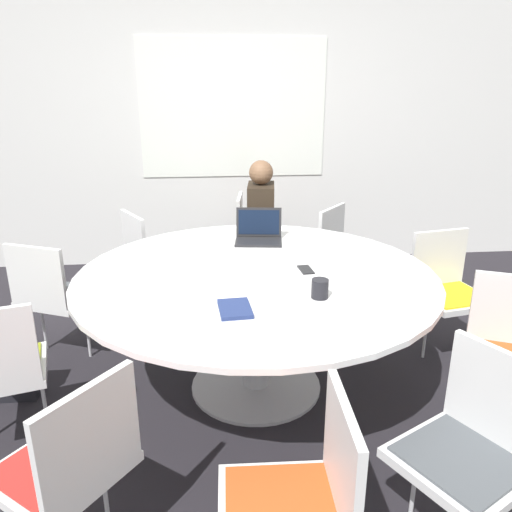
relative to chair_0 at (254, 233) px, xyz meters
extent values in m
plane|color=black|center=(-0.14, -1.68, -0.49)|extent=(16.00, 16.00, 0.00)
cube|color=silver|center=(-0.14, 0.73, 0.86)|extent=(8.00, 0.06, 2.70)
cube|color=white|center=(-0.14, 0.69, 1.06)|extent=(1.80, 0.01, 1.30)
cylinder|color=#B7B7BC|center=(-0.14, -1.68, -0.48)|extent=(0.79, 0.79, 0.02)
cylinder|color=#B7B7BC|center=(-0.14, -1.68, -0.12)|extent=(0.16, 0.16, 0.71)
cylinder|color=white|center=(-0.14, -1.68, 0.25)|extent=(2.06, 2.06, 0.03)
cube|color=silver|center=(0.07, -0.01, -0.07)|extent=(0.47, 0.49, 0.04)
cube|color=#E04C1E|center=(0.07, -0.01, -0.05)|extent=(0.41, 0.43, 0.01)
cube|color=silver|center=(-0.13, 0.02, 0.15)|extent=(0.08, 0.42, 0.40)
cylinder|color=silver|center=(0.09, 0.17, -0.29)|extent=(0.02, 0.02, 0.40)
cylinder|color=silver|center=(0.05, -0.19, -0.29)|extent=(0.02, 0.02, 0.40)
cube|color=silver|center=(-0.82, -0.47, -0.07)|extent=(0.58, 0.59, 0.04)
cube|color=olive|center=(-0.82, -0.47, -0.05)|extent=(0.51, 0.52, 0.01)
cube|color=silver|center=(-0.99, -0.57, 0.15)|extent=(0.23, 0.38, 0.40)
cylinder|color=silver|center=(-0.91, -0.32, -0.29)|extent=(0.02, 0.02, 0.40)
cylinder|color=silver|center=(-0.73, -0.63, -0.29)|extent=(0.02, 0.02, 0.40)
cube|color=silver|center=(-1.41, -1.14, -0.07)|extent=(0.57, 0.56, 0.04)
cube|color=#4C5156|center=(-1.41, -1.14, -0.05)|extent=(0.50, 0.49, 0.01)
cube|color=silver|center=(-1.49, -1.32, 0.15)|extent=(0.40, 0.19, 0.40)
cylinder|color=silver|center=(-1.58, -1.07, -0.29)|extent=(0.02, 0.02, 0.40)
cylinder|color=silver|center=(-1.25, -1.21, -0.29)|extent=(0.02, 0.02, 0.40)
cylinder|color=silver|center=(-1.29, -2.01, -0.29)|extent=(0.02, 0.02, 0.40)
cube|color=silver|center=(-0.98, -2.78, -0.07)|extent=(0.60, 0.60, 0.04)
cube|color=red|center=(-0.98, -2.78, -0.05)|extent=(0.53, 0.53, 0.01)
cube|color=silver|center=(-0.82, -2.89, 0.15)|extent=(0.28, 0.35, 0.40)
cylinder|color=silver|center=(-0.87, -2.63, -0.29)|extent=(0.02, 0.02, 0.40)
cube|color=#E04C1E|center=(-0.18, -3.06, -0.05)|extent=(0.38, 0.40, 0.01)
cube|color=silver|center=(0.01, -3.06, 0.15)|extent=(0.04, 0.42, 0.40)
cube|color=silver|center=(0.52, -2.89, -0.07)|extent=(0.58, 0.59, 0.04)
cube|color=#4C5156|center=(0.52, -2.89, -0.05)|extent=(0.51, 0.52, 0.01)
cube|color=silver|center=(0.69, -2.80, 0.15)|extent=(0.23, 0.38, 0.40)
cylinder|color=silver|center=(0.43, -2.73, -0.29)|extent=(0.02, 0.02, 0.40)
cube|color=silver|center=(1.12, -2.24, -0.07)|extent=(0.57, 0.56, 0.04)
cube|color=#E04C1E|center=(1.12, -2.24, -0.05)|extent=(0.50, 0.49, 0.01)
cylinder|color=silver|center=(0.96, -2.16, -0.29)|extent=(0.02, 0.02, 0.40)
cube|color=silver|center=(1.21, -1.40, -0.07)|extent=(0.51, 0.50, 0.04)
cube|color=gold|center=(1.21, -1.40, -0.05)|extent=(0.45, 0.44, 0.01)
cube|color=silver|center=(1.18, -1.21, 0.15)|extent=(0.42, 0.11, 0.40)
cylinder|color=silver|center=(1.39, -1.37, -0.29)|extent=(0.02, 0.02, 0.40)
cylinder|color=silver|center=(1.04, -1.44, -0.29)|extent=(0.02, 0.02, 0.40)
cube|color=silver|center=(0.74, -0.61, -0.07)|extent=(0.60, 0.61, 0.04)
cube|color=#4C5156|center=(0.74, -0.61, -0.05)|extent=(0.53, 0.53, 0.01)
cube|color=silver|center=(0.59, -0.49, 0.15)|extent=(0.29, 0.34, 0.40)
cylinder|color=silver|center=(0.86, -0.48, -0.29)|extent=(0.02, 0.02, 0.40)
cylinder|color=silver|center=(0.63, -0.75, -0.29)|extent=(0.02, 0.02, 0.40)
cylinder|color=#2D2319|center=(0.15, -0.17, -0.27)|extent=(0.10, 0.10, 0.44)
cylinder|color=#2D2319|center=(0.13, -0.35, -0.27)|extent=(0.10, 0.10, 0.44)
cube|color=#2D2319|center=(0.04, -0.25, 0.22)|extent=(0.26, 0.38, 0.55)
sphere|color=brown|center=(0.04, -0.25, 0.60)|extent=(0.20, 0.20, 0.20)
cube|color=#232326|center=(-0.07, -1.11, 0.27)|extent=(0.34, 0.26, 0.02)
cube|color=#232326|center=(-0.06, -1.00, 0.38)|extent=(0.32, 0.09, 0.20)
cube|color=black|center=(-0.06, -1.01, 0.38)|extent=(0.28, 0.07, 0.17)
cube|color=navy|center=(-0.29, -2.17, 0.27)|extent=(0.17, 0.22, 0.02)
cylinder|color=black|center=(0.15, -2.06, 0.31)|extent=(0.09, 0.09, 0.10)
cube|color=black|center=(0.15, -1.67, 0.27)|extent=(0.08, 0.15, 0.01)
cube|color=black|center=(-1.63, -1.64, -0.35)|extent=(0.36, 0.16, 0.28)
camera|label=1|loc=(-0.39, -4.34, 1.29)|focal=35.00mm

